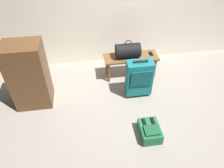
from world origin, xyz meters
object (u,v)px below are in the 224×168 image
object	(u,v)px
bench	(131,59)
backpack_green	(150,131)
suitcase_upright_teal	(139,78)
duffel_bag_black	(128,51)
cell_phone	(151,54)
side_cabinet	(29,76)

from	to	relation	value
bench	backpack_green	distance (m)	1.47
bench	suitcase_upright_teal	xyz separation A→B (m)	(0.02, -0.55, -0.00)
duffel_bag_black	bench	bearing A→B (deg)	-0.00
bench	backpack_green	size ratio (longest dim) A/B	2.63
duffel_bag_black	suitcase_upright_teal	world-z (taller)	duffel_bag_black
cell_phone	suitcase_upright_teal	world-z (taller)	suitcase_upright_teal
duffel_bag_black	backpack_green	size ratio (longest dim) A/B	1.16
bench	suitcase_upright_teal	size ratio (longest dim) A/B	1.42
duffel_bag_black	side_cabinet	size ratio (longest dim) A/B	0.40
suitcase_upright_teal	side_cabinet	distance (m)	1.76
suitcase_upright_teal	side_cabinet	xyz separation A→B (m)	(-1.75, 0.07, 0.19)
suitcase_upright_teal	side_cabinet	world-z (taller)	side_cabinet
side_cabinet	bench	bearing A→B (deg)	15.41
cell_phone	backpack_green	bearing A→B (deg)	-105.70
cell_phone	side_cabinet	world-z (taller)	side_cabinet
duffel_bag_black	cell_phone	world-z (taller)	duffel_bag_black
backpack_green	bench	bearing A→B (deg)	88.83
backpack_green	duffel_bag_black	bearing A→B (deg)	91.71
duffel_bag_black	suitcase_upright_teal	bearing A→B (deg)	-80.92
duffel_bag_black	side_cabinet	bearing A→B (deg)	-163.95
cell_phone	side_cabinet	bearing A→B (deg)	-166.65
bench	suitcase_upright_teal	distance (m)	0.55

